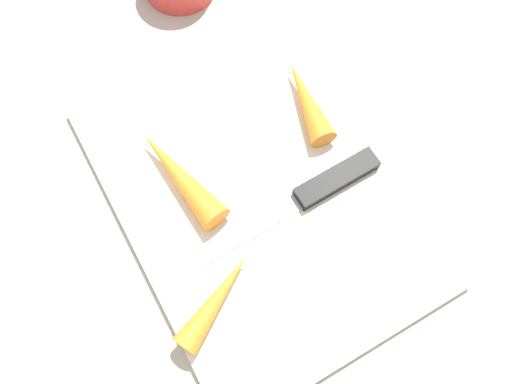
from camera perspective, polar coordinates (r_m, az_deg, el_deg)
name	(u,v)px	position (r m, az deg, el deg)	size (l,w,h in m)	color
ground_plane	(256,196)	(0.52, 0.00, -0.47)	(1.40, 1.40, 0.00)	#ADA8A0
cutting_board	(256,194)	(0.52, 0.00, -0.24)	(0.36, 0.26, 0.01)	silver
knife	(325,185)	(0.51, 7.69, 0.76)	(0.02, 0.20, 0.01)	#B7B7BC
carrot_shortest	(216,300)	(0.47, -4.43, -11.84)	(0.02, 0.02, 0.10)	orange
carrot_medium	(307,100)	(0.54, 5.63, 10.12)	(0.03, 0.03, 0.10)	orange
carrot_longest	(179,175)	(0.51, -8.54, 1.84)	(0.03, 0.03, 0.12)	orange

